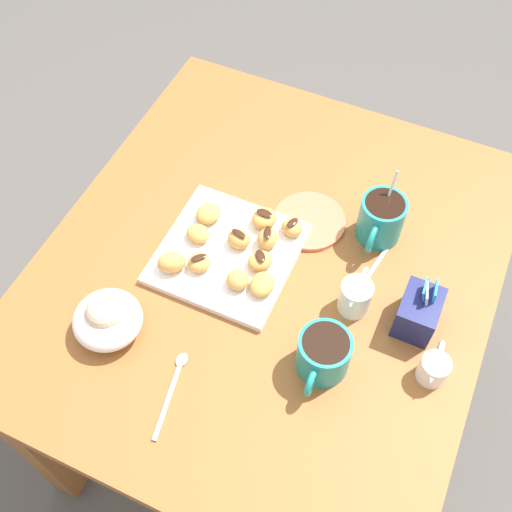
# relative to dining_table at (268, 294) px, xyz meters

# --- Properties ---
(ground_plane) EXTENTS (8.00, 8.00, 0.00)m
(ground_plane) POSITION_rel_dining_table_xyz_m (0.00, 0.00, -0.58)
(ground_plane) COLOR #514C47
(dining_table) EXTENTS (0.99, 0.87, 0.71)m
(dining_table) POSITION_rel_dining_table_xyz_m (0.00, 0.00, 0.00)
(dining_table) COLOR #935628
(dining_table) RESTS_ON ground_plane
(pastry_plate_square) EXTENTS (0.26, 0.26, 0.02)m
(pastry_plate_square) POSITION_rel_dining_table_xyz_m (0.02, -0.08, 0.13)
(pastry_plate_square) COLOR white
(pastry_plate_square) RESTS_ON dining_table
(coffee_mug_teal_left) EXTENTS (0.13, 0.09, 0.15)m
(coffee_mug_teal_left) POSITION_rel_dining_table_xyz_m (-0.16, 0.17, 0.18)
(coffee_mug_teal_left) COLOR teal
(coffee_mug_teal_left) RESTS_ON dining_table
(coffee_mug_teal_right) EXTENTS (0.13, 0.09, 0.09)m
(coffee_mug_teal_right) POSITION_rel_dining_table_xyz_m (0.16, 0.17, 0.17)
(coffee_mug_teal_right) COLOR teal
(coffee_mug_teal_right) RESTS_ON dining_table
(cream_pitcher_white) EXTENTS (0.10, 0.06, 0.07)m
(cream_pitcher_white) POSITION_rel_dining_table_xyz_m (0.02, 0.19, 0.16)
(cream_pitcher_white) COLOR white
(cream_pitcher_white) RESTS_ON dining_table
(sugar_caddy) EXTENTS (0.09, 0.07, 0.11)m
(sugar_caddy) POSITION_rel_dining_table_xyz_m (0.01, 0.30, 0.16)
(sugar_caddy) COLOR #191E51
(sugar_caddy) RESTS_ON dining_table
(ice_cream_bowl) EXTENTS (0.13, 0.13, 0.09)m
(ice_cream_bowl) POSITION_rel_dining_table_xyz_m (0.25, -0.21, 0.16)
(ice_cream_bowl) COLOR white
(ice_cream_bowl) RESTS_ON dining_table
(chocolate_sauce_pitcher) EXTENTS (0.09, 0.05, 0.06)m
(chocolate_sauce_pitcher) POSITION_rel_dining_table_xyz_m (0.10, 0.36, 0.15)
(chocolate_sauce_pitcher) COLOR white
(chocolate_sauce_pitcher) RESTS_ON dining_table
(saucer_coral_left) EXTENTS (0.15, 0.15, 0.01)m
(saucer_coral_left) POSITION_rel_dining_table_xyz_m (-0.13, 0.04, 0.13)
(saucer_coral_left) COLOR #E5704C
(saucer_coral_left) RESTS_ON dining_table
(loose_spoon_near_saucer) EXTENTS (0.16, 0.04, 0.01)m
(loose_spoon_near_saucer) POSITION_rel_dining_table_xyz_m (0.30, -0.05, 0.13)
(loose_spoon_near_saucer) COLOR silver
(loose_spoon_near_saucer) RESTS_ON dining_table
(loose_spoon_by_plate) EXTENTS (0.16, 0.04, 0.01)m
(loose_spoon_by_plate) POSITION_rel_dining_table_xyz_m (-0.06, 0.19, 0.13)
(loose_spoon_by_plate) COLOR silver
(loose_spoon_by_plate) RESTS_ON dining_table
(beignet_0) EXTENTS (0.07, 0.07, 0.04)m
(beignet_0) POSITION_rel_dining_table_xyz_m (0.10, -0.16, 0.16)
(beignet_0) COLOR #D19347
(beignet_0) RESTS_ON pastry_plate_square
(beignet_1) EXTENTS (0.05, 0.05, 0.03)m
(beignet_1) POSITION_rel_dining_table_xyz_m (-0.01, -0.07, 0.16)
(beignet_1) COLOR #D19347
(beignet_1) RESTS_ON pastry_plate_square
(chocolate_drizzle_1) EXTENTS (0.02, 0.04, 0.00)m
(chocolate_drizzle_1) POSITION_rel_dining_table_xyz_m (-0.01, -0.07, 0.18)
(chocolate_drizzle_1) COLOR #381E11
(chocolate_drizzle_1) RESTS_ON beignet_1
(beignet_2) EXTENTS (0.07, 0.07, 0.03)m
(beignet_2) POSITION_rel_dining_table_xyz_m (-0.08, -0.04, 0.16)
(beignet_2) COLOR #D19347
(beignet_2) RESTS_ON pastry_plate_square
(chocolate_drizzle_2) EXTENTS (0.02, 0.03, 0.00)m
(chocolate_drizzle_2) POSITION_rel_dining_table_xyz_m (-0.08, -0.04, 0.17)
(chocolate_drizzle_2) COLOR #381E11
(chocolate_drizzle_2) RESTS_ON beignet_2
(beignet_3) EXTENTS (0.05, 0.06, 0.03)m
(beignet_3) POSITION_rel_dining_table_xyz_m (0.01, -0.15, 0.15)
(beignet_3) COLOR #D19347
(beignet_3) RESTS_ON pastry_plate_square
(beignet_4) EXTENTS (0.06, 0.06, 0.03)m
(beignet_4) POSITION_rel_dining_table_xyz_m (0.08, -0.03, 0.16)
(beignet_4) COLOR #D19347
(beignet_4) RESTS_ON pastry_plate_square
(beignet_5) EXTENTS (0.06, 0.06, 0.03)m
(beignet_5) POSITION_rel_dining_table_xyz_m (0.07, -0.11, 0.15)
(beignet_5) COLOR #D19347
(beignet_5) RESTS_ON pastry_plate_square
(chocolate_drizzle_5) EXTENTS (0.03, 0.03, 0.00)m
(chocolate_drizzle_5) POSITION_rel_dining_table_xyz_m (0.07, -0.11, 0.17)
(chocolate_drizzle_5) COLOR #381E11
(chocolate_drizzle_5) RESTS_ON beignet_5
(beignet_6) EXTENTS (0.06, 0.05, 0.03)m
(beignet_6) POSITION_rel_dining_table_xyz_m (0.07, 0.02, 0.15)
(beignet_6) COLOR #D19347
(beignet_6) RESTS_ON pastry_plate_square
(beignet_7) EXTENTS (0.07, 0.06, 0.03)m
(beignet_7) POSITION_rel_dining_table_xyz_m (0.02, -0.01, 0.15)
(beignet_7) COLOR #D19347
(beignet_7) RESTS_ON pastry_plate_square
(chocolate_drizzle_7) EXTENTS (0.03, 0.03, 0.00)m
(chocolate_drizzle_7) POSITION_rel_dining_table_xyz_m (0.02, -0.01, 0.17)
(chocolate_drizzle_7) COLOR #381E11
(chocolate_drizzle_7) RESTS_ON beignet_7
(beignet_8) EXTENTS (0.06, 0.06, 0.03)m
(beignet_8) POSITION_rel_dining_table_xyz_m (-0.08, 0.02, 0.15)
(beignet_8) COLOR #D19347
(beignet_8) RESTS_ON pastry_plate_square
(chocolate_drizzle_8) EXTENTS (0.03, 0.02, 0.00)m
(chocolate_drizzle_8) POSITION_rel_dining_table_xyz_m (-0.08, 0.02, 0.17)
(chocolate_drizzle_8) COLOR #381E11
(chocolate_drizzle_8) RESTS_ON beignet_8
(beignet_9) EXTENTS (0.06, 0.06, 0.03)m
(beignet_9) POSITION_rel_dining_table_xyz_m (-0.04, -0.15, 0.15)
(beignet_9) COLOR #D19347
(beignet_9) RESTS_ON pastry_plate_square
(beignet_10) EXTENTS (0.05, 0.04, 0.04)m
(beignet_10) POSITION_rel_dining_table_xyz_m (-0.03, -0.02, 0.16)
(beignet_10) COLOR #D19347
(beignet_10) RESTS_ON pastry_plate_square
(chocolate_drizzle_10) EXTENTS (0.04, 0.02, 0.00)m
(chocolate_drizzle_10) POSITION_rel_dining_table_xyz_m (-0.03, -0.02, 0.18)
(chocolate_drizzle_10) COLOR #381E11
(chocolate_drizzle_10) RESTS_ON beignet_10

